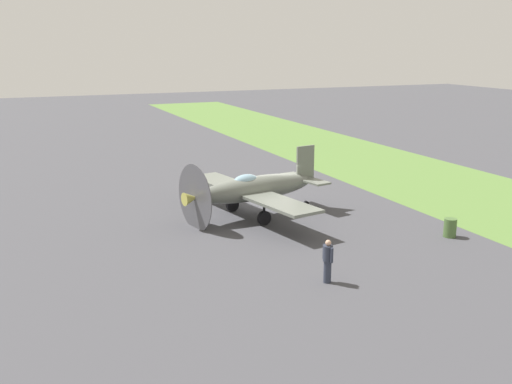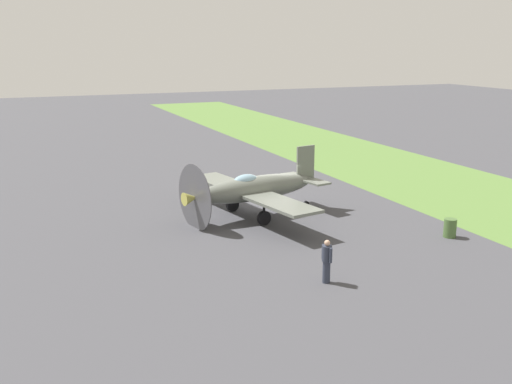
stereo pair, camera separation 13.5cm
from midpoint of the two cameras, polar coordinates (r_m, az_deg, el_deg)
ground_plane at (r=34.48m, az=1.26°, el=-1.32°), size 160.00×160.00×0.00m
grass_verge at (r=41.13m, az=17.43°, el=0.55°), size 120.00×11.00×0.01m
airplane_lead at (r=31.97m, az=-0.37°, el=0.31°), size 10.37×8.27×3.67m
ground_crew_chief at (r=23.57m, az=6.61°, el=-6.40°), size 0.63×0.38×1.73m
fuel_drum at (r=30.37m, az=17.69°, el=-3.23°), size 0.60×0.60×0.90m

